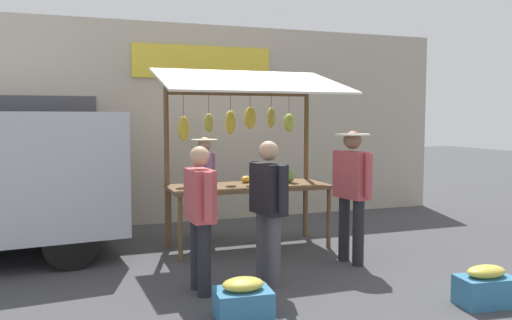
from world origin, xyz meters
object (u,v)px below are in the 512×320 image
(shopper_with_shopping_bag, at_px, (200,210))
(produce_crate_side, at_px, (243,299))
(produce_crate_near, at_px, (486,287))
(shopper_with_ponytail, at_px, (352,185))
(market_stall, at_px, (249,136))
(shopper_in_grey_tee, at_px, (268,203))
(vendor_with_sunhat, at_px, (205,180))

(shopper_with_shopping_bag, bearing_deg, produce_crate_side, -169.02)
(produce_crate_near, bearing_deg, shopper_with_ponytail, -74.91)
(market_stall, xyz_separation_m, produce_crate_near, (-1.40, 2.96, -1.37))
(shopper_in_grey_tee, relative_size, produce_crate_side, 2.93)
(shopper_in_grey_tee, bearing_deg, market_stall, -20.81)
(produce_crate_side, bearing_deg, vendor_with_sunhat, -98.07)
(shopper_with_ponytail, bearing_deg, produce_crate_side, 114.64)
(market_stall, relative_size, produce_crate_side, 4.68)
(vendor_with_sunhat, distance_m, produce_crate_side, 3.27)
(vendor_with_sunhat, bearing_deg, shopper_in_grey_tee, 5.87)
(shopper_with_ponytail, bearing_deg, produce_crate_near, -174.58)
(market_stall, bearing_deg, produce_crate_side, 69.93)
(market_stall, height_order, produce_crate_near, market_stall)
(shopper_with_ponytail, xyz_separation_m, shopper_in_grey_tee, (1.26, 0.41, -0.08))
(vendor_with_sunhat, xyz_separation_m, produce_crate_side, (0.45, 3.16, -0.71))
(produce_crate_near, height_order, produce_crate_side, produce_crate_near)
(shopper_with_ponytail, bearing_deg, market_stall, 28.05)
(vendor_with_sunhat, height_order, shopper_with_shopping_bag, shopper_with_shopping_bag)
(shopper_in_grey_tee, xyz_separation_m, produce_crate_side, (0.57, 0.84, -0.73))
(vendor_with_sunhat, bearing_deg, market_stall, 35.53)
(shopper_in_grey_tee, xyz_separation_m, produce_crate_near, (-1.73, 1.34, -0.72))
(shopper_with_ponytail, relative_size, shopper_in_grey_tee, 1.05)
(market_stall, height_order, shopper_with_shopping_bag, market_stall)
(market_stall, height_order, shopper_in_grey_tee, market_stall)
(market_stall, bearing_deg, shopper_with_ponytail, 127.72)
(vendor_with_sunhat, relative_size, produce_crate_side, 2.85)
(market_stall, bearing_deg, vendor_with_sunhat, -57.38)
(shopper_with_shopping_bag, relative_size, produce_crate_side, 2.85)
(shopper_with_ponytail, height_order, produce_crate_near, shopper_with_ponytail)
(vendor_with_sunhat, xyz_separation_m, shopper_with_shopping_bag, (0.65, 2.36, -0.02))
(vendor_with_sunhat, xyz_separation_m, produce_crate_near, (-1.85, 3.66, -0.70))
(shopper_with_ponytail, bearing_deg, vendor_with_sunhat, 26.25)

